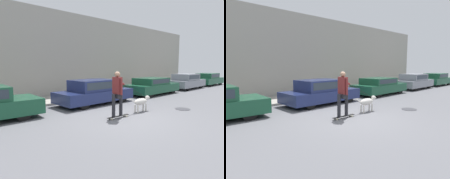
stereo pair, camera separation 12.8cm
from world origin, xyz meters
TOP-DOWN VIEW (x-y plane):
  - ground_plane at (0.00, 0.00)m, footprint 36.00×36.00m
  - back_wall at (0.00, 6.74)m, footprint 32.00×0.30m
  - sidewalk_curb at (0.00, 5.40)m, footprint 30.00×2.34m
  - parked_car_1 at (1.01, 3.14)m, footprint 4.24×1.84m
  - parked_car_2 at (6.15, 3.14)m, footprint 4.32×1.93m
  - parked_car_3 at (11.14, 3.14)m, footprint 4.12×1.81m
  - parked_car_4 at (15.80, 3.14)m, footprint 4.12×1.75m
  - dog at (1.37, 0.29)m, footprint 1.23×0.33m
  - skateboarder at (-0.18, 0.20)m, footprint 2.43×0.54m
  - manhole_cover at (3.17, -0.71)m, footprint 0.68×0.68m
  - fire_hydrant at (3.78, 3.98)m, footprint 0.18×0.18m

SIDE VIEW (x-z plane):
  - ground_plane at x=0.00m, z-range 0.00..0.00m
  - manhole_cover at x=3.17m, z-range 0.00..0.01m
  - sidewalk_curb at x=0.00m, z-range 0.00..0.11m
  - fire_hydrant at x=3.78m, z-range 0.02..0.76m
  - dog at x=1.37m, z-range 0.10..0.78m
  - parked_car_2 at x=6.15m, z-range 0.00..1.16m
  - parked_car_4 at x=15.80m, z-range -0.01..1.23m
  - parked_car_1 at x=1.01m, z-range -0.03..1.25m
  - parked_car_3 at x=11.14m, z-range -0.01..1.28m
  - skateboarder at x=-0.18m, z-range 0.13..1.92m
  - back_wall at x=0.00m, z-range 0.00..5.45m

